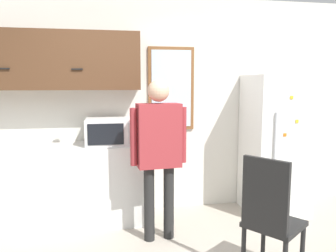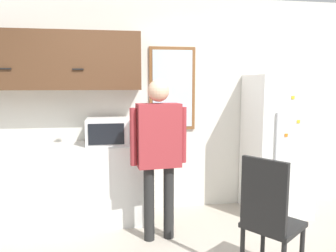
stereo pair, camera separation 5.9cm
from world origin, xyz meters
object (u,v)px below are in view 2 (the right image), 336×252
microwave (111,131)px  person (159,144)px  refrigerator (277,145)px  chair (269,215)px

microwave → person: size_ratio=0.33×
person → refrigerator: (1.56, 0.50, -0.15)m
microwave → refrigerator: bearing=-1.5°
refrigerator → chair: size_ratio=1.65×
person → refrigerator: bearing=12.9°
microwave → person: person is taller
microwave → chair: 1.98m
microwave → chair: bearing=-48.1°
person → chair: size_ratio=1.59×
microwave → chair: (1.28, -1.43, -0.52)m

